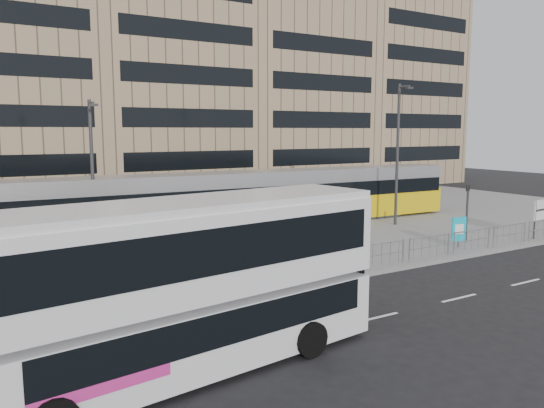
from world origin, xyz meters
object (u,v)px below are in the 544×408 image
pedestrian (211,258)px  double_decker_bus (181,282)px  lamp_post_east (398,149)px  tram (250,199)px  station_sign (543,211)px  lamp_post_west (93,167)px  ad_panel (459,230)px  traffic_light_east (467,206)px  traffic_light_west (141,241)px

pedestrian → double_decker_bus: bearing=135.8°
pedestrian → lamp_post_east: bearing=-83.8°
tram → station_sign: size_ratio=13.84×
lamp_post_west → pedestrian: bearing=-75.1°
ad_panel → lamp_post_east: (1.95, 6.55, 3.89)m
traffic_light_east → lamp_post_west: lamp_post_west is taller
lamp_post_west → lamp_post_east: size_ratio=0.85×
ad_panel → lamp_post_east: bearing=86.5°
lamp_post_east → ad_panel: bearing=-106.6°
tram → ad_panel: 12.40m
tram → lamp_post_east: size_ratio=3.36×
tram → lamp_post_west: size_ratio=3.95×
lamp_post_east → pedestrian: bearing=-159.4°
ad_panel → lamp_post_west: (-16.06, 9.74, 3.21)m
ad_panel → lamp_post_east: size_ratio=0.18×
ad_panel → traffic_light_west: (-16.42, 0.69, 1.05)m
tram → traffic_light_east: (7.95, -9.82, 0.22)m
double_decker_bus → traffic_light_west: 6.75m
lamp_post_west → lamp_post_east: 18.31m
station_sign → lamp_post_west: (-22.21, 10.39, 2.64)m
ad_panel → lamp_post_east: 7.86m
tram → lamp_post_east: bearing=-22.8°
tram → lamp_post_west: 9.88m
ad_panel → lamp_post_west: 19.05m
double_decker_bus → traffic_light_east: bearing=12.4°
ad_panel → traffic_light_west: bearing=-169.3°
station_sign → lamp_post_west: 24.66m
double_decker_bus → lamp_post_west: bearing=77.8°
double_decker_bus → lamp_post_west: (1.40, 15.71, 1.90)m
lamp_post_east → station_sign: bearing=-59.8°
tram → double_decker_bus: bearing=-121.2°
station_sign → lamp_post_east: size_ratio=0.24×
double_decker_bus → ad_panel: size_ratio=7.16×
double_decker_bus → ad_panel: (17.46, 5.97, -1.31)m
station_sign → traffic_light_west: traffic_light_west is taller
ad_panel → station_sign: bearing=7.0°
traffic_light_west → lamp_post_west: (0.36, 9.05, 2.16)m
ad_panel → traffic_light_east: bearing=39.1°
traffic_light_west → lamp_post_west: size_ratio=0.41×
double_decker_bus → tram: double_decker_bus is taller
traffic_light_west → traffic_light_east: same height
ad_panel → lamp_post_west: bearing=161.9°
pedestrian → lamp_post_west: bearing=0.5°
tram → traffic_light_west: size_ratio=9.59×
double_decker_bus → pedestrian: 7.78m
ad_panel → traffic_light_east: 1.92m
double_decker_bus → lamp_post_east: (19.41, 12.52, 2.57)m
lamp_post_west → lamp_post_east: bearing=-10.0°
traffic_light_west → traffic_light_east: 17.86m
tram → station_sign: 16.89m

